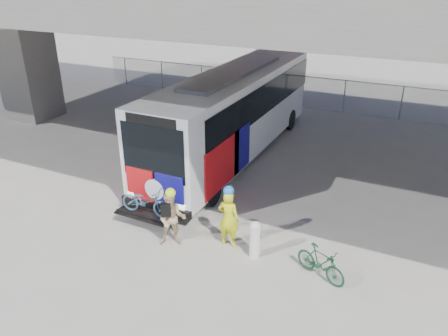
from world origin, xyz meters
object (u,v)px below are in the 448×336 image
Objects in this scene: bus at (235,108)px; bollard at (255,238)px; bike_parked at (321,263)px; cyclist_hivis at (228,217)px; cyclist_tan at (172,218)px.

bollard is (3.61, -6.53, -1.50)m from bus.
bike_parked is (1.90, -0.11, -0.15)m from bollard.
cyclist_hivis reaches higher than cyclist_tan.
cyclist_hivis reaches higher than bike_parked.
bollard is 2.46m from cyclist_tan.
bus is 7.22m from cyclist_tan.
bollard reaches higher than bike_parked.
bus is at bearing 63.58° from bike_parked.
bus is 8.78m from bike_parked.
cyclist_hivis is at bearing 107.65° from bike_parked.
bus is 7.61m from bollard.
cyclist_tan is 1.21× the size of bike_parked.
bike_parked is at bearing -50.30° from bus.
cyclist_tan reaches higher than bollard.
bike_parked is at bearing -3.28° from bollard.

